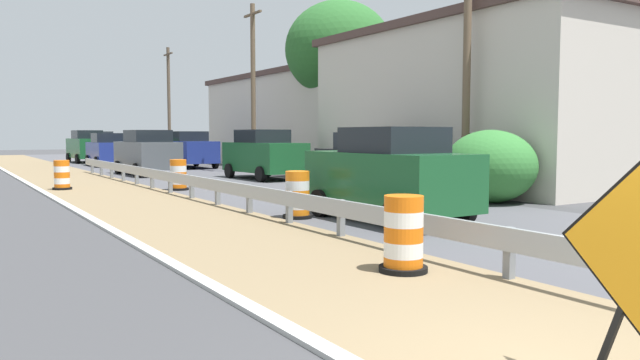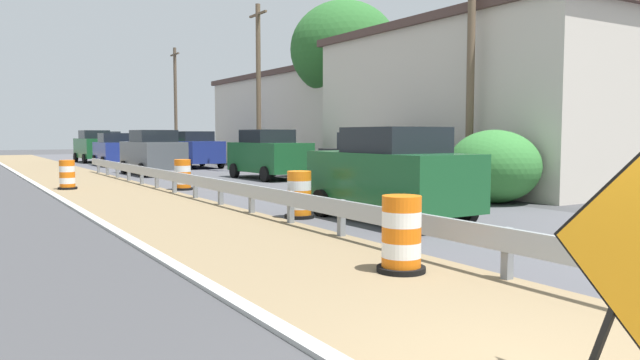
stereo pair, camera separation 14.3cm
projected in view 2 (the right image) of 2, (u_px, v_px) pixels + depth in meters
The scene contains 20 objects.
guardrail_median at pixel (570, 254), 7.14m from camera, with size 0.18×56.20×0.71m.
traffic_barrel_nearest at pixel (401, 238), 8.46m from camera, with size 0.69×0.69×1.08m.
traffic_barrel_close at pixel (299, 197), 13.92m from camera, with size 0.69×0.69×1.09m.
traffic_barrel_mid at pixel (183, 176), 20.95m from camera, with size 0.71×0.71×1.06m.
traffic_barrel_far at pixel (67, 176), 21.19m from camera, with size 0.65×0.65×1.03m.
car_lead_near_lane at pixel (153, 152), 28.77m from camera, with size 2.25×4.46×2.14m.
car_trailing_near_lane at pixel (195, 149), 35.00m from camera, with size 2.21×4.80×2.10m.
car_lead_far_lane at pixel (94, 146), 41.37m from camera, with size 2.15×4.38×2.20m.
car_mid_far_lane at pixel (269, 154), 26.15m from camera, with size 2.29×4.42×2.14m.
car_trailing_far_lane at pixel (115, 149), 36.86m from camera, with size 2.17×4.13×2.01m.
car_distant_a at pixel (110, 144), 53.75m from camera, with size 2.03×4.14×2.18m.
car_distant_b at pixel (391, 174), 13.45m from camera, with size 2.11×4.19×2.10m.
car_distant_c at pixel (378, 163), 19.93m from camera, with size 2.20×4.44×2.01m.
roadside_shop_near at pixel (497, 106), 23.44m from camera, with size 8.78×12.66×6.04m.
roadside_shop_far at pixel (314, 120), 37.11m from camera, with size 7.47×14.95×5.55m.
utility_pole_near at pixel (471, 62), 18.25m from camera, with size 0.24×1.80×7.94m.
utility_pole_mid at pixel (258, 86), 30.27m from camera, with size 0.24×1.80×8.42m.
utility_pole_far at pixel (176, 102), 45.65m from camera, with size 0.24×1.80×8.45m.
bush_roadside at pixel (494, 166), 16.96m from camera, with size 2.59×2.59×2.07m, color #337533.
tree_roadside at pixel (344, 50), 30.37m from camera, with size 5.43×5.43×8.64m.
Camera 2 is at (-4.02, -2.57, 1.94)m, focal length 33.79 mm.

